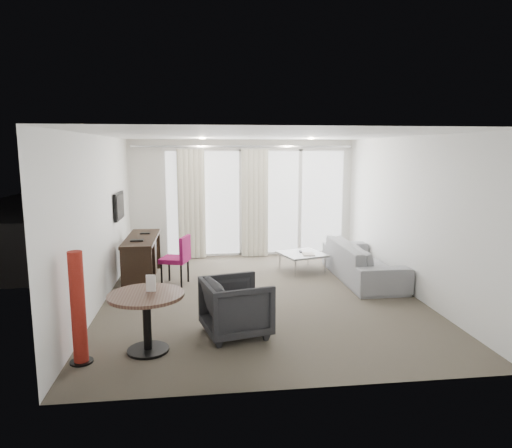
{
  "coord_description": "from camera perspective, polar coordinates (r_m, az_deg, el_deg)",
  "views": [
    {
      "loc": [
        -0.96,
        -7.18,
        2.38
      ],
      "look_at": [
        0.0,
        0.6,
        1.1
      ],
      "focal_mm": 32.0,
      "sensor_mm": 36.0,
      "label": 1
    }
  ],
  "objects": [
    {
      "name": "window_frame",
      "position": [
        10.29,
        0.05,
        2.7
      ],
      "size": [
        4.1,
        0.06,
        2.44
      ],
      "primitive_type": null,
      "color": "white",
      "rests_on": "ground"
    },
    {
      "name": "floor",
      "position": [
        7.62,
        0.56,
        -8.92
      ],
      "size": [
        5.0,
        6.0,
        0.0
      ],
      "primitive_type": "cube",
      "color": "#4D463A",
      "rests_on": "ground"
    },
    {
      "name": "downlight_a",
      "position": [
        8.78,
        -6.75,
        10.58
      ],
      "size": [
        0.12,
        0.12,
        0.02
      ],
      "primitive_type": "cylinder",
      "color": "#FFE0B2",
      "rests_on": "ceiling"
    },
    {
      "name": "round_table",
      "position": [
        5.67,
        -13.46,
        -11.9
      ],
      "size": [
        1.12,
        1.12,
        0.71
      ],
      "primitive_type": null,
      "rotation": [
        0.0,
        0.0,
        0.3
      ],
      "color": "#4B3126",
      "rests_on": "floor"
    },
    {
      "name": "ceiling",
      "position": [
        7.25,
        0.59,
        11.01
      ],
      "size": [
        5.0,
        6.0,
        0.0
      ],
      "primitive_type": "cube",
      "color": "white",
      "rests_on": "ground"
    },
    {
      "name": "wall_front",
      "position": [
        4.42,
        5.72,
        -4.92
      ],
      "size": [
        5.0,
        0.0,
        2.6
      ],
      "primitive_type": "cube",
      "color": "silver",
      "rests_on": "ground"
    },
    {
      "name": "curtain_right",
      "position": [
        10.14,
        -0.13,
        2.6
      ],
      "size": [
        0.6,
        0.2,
        2.38
      ],
      "primitive_type": null,
      "color": "beige",
      "rests_on": "ground"
    },
    {
      "name": "rattan_chair_a",
      "position": [
        11.57,
        1.04,
        -0.38
      ],
      "size": [
        0.62,
        0.62,
        0.88
      ],
      "primitive_type": null,
      "rotation": [
        0.0,
        0.0,
        -0.03
      ],
      "color": "brown",
      "rests_on": "terrace_slab"
    },
    {
      "name": "terrace_slab",
      "position": [
        12.0,
        -0.85,
        -2.46
      ],
      "size": [
        5.6,
        3.0,
        0.12
      ],
      "primitive_type": "cube",
      "color": "#4D4D50",
      "rests_on": "ground"
    },
    {
      "name": "tv",
      "position": [
        8.82,
        -16.76,
        2.17
      ],
      "size": [
        0.05,
        0.8,
        0.5
      ],
      "primitive_type": null,
      "color": "black",
      "rests_on": "wall_left"
    },
    {
      "name": "magazine",
      "position": [
        8.97,
        6.58,
        -3.8
      ],
      "size": [
        0.22,
        0.27,
        0.01
      ],
      "primitive_type": null,
      "rotation": [
        0.0,
        0.0,
        -0.08
      ],
      "color": "gray",
      "rests_on": "coffee_table"
    },
    {
      "name": "rattan_chair_b",
      "position": [
        12.39,
        5.15,
        0.12
      ],
      "size": [
        0.65,
        0.65,
        0.83
      ],
      "primitive_type": null,
      "rotation": [
        0.0,
        0.0,
        -0.15
      ],
      "color": "brown",
      "rests_on": "terrace_slab"
    },
    {
      "name": "curtain_left",
      "position": [
        10.07,
        -8.07,
        2.46
      ],
      "size": [
        0.6,
        0.2,
        2.38
      ],
      "primitive_type": null,
      "color": "beige",
      "rests_on": "ground"
    },
    {
      "name": "menu_card",
      "position": [
        5.62,
        -12.98,
        -8.16
      ],
      "size": [
        0.11,
        0.03,
        0.2
      ],
      "primitive_type": null,
      "rotation": [
        0.0,
        0.0,
        -0.12
      ],
      "color": "white",
      "rests_on": "round_table"
    },
    {
      "name": "wall_left",
      "position": [
        7.42,
        -18.93,
        0.4
      ],
      "size": [
        0.0,
        6.0,
        2.6
      ],
      "primitive_type": "cube",
      "color": "silver",
      "rests_on": "ground"
    },
    {
      "name": "desk",
      "position": [
        8.65,
        -14.02,
        -4.23
      ],
      "size": [
        0.54,
        1.71,
        0.8
      ],
      "primitive_type": null,
      "color": "black",
      "rests_on": "floor"
    },
    {
      "name": "red_lamp",
      "position": [
        5.51,
        -21.35,
        -9.75
      ],
      "size": [
        0.3,
        0.3,
        1.29
      ],
      "primitive_type": "cylinder",
      "rotation": [
        0.0,
        0.0,
        0.21
      ],
      "color": "maroon",
      "rests_on": "floor"
    },
    {
      "name": "wall_right",
      "position": [
        8.04,
        18.53,
        1.07
      ],
      "size": [
        0.0,
        6.0,
        2.6
      ],
      "primitive_type": "cube",
      "color": "silver",
      "rests_on": "ground"
    },
    {
      "name": "coffee_table",
      "position": [
        9.12,
        5.76,
        -4.74
      ],
      "size": [
        0.99,
        0.99,
        0.36
      ],
      "primitive_type": null,
      "rotation": [
        0.0,
        0.0,
        0.29
      ],
      "color": "gray",
      "rests_on": "floor"
    },
    {
      "name": "rattan_table",
      "position": [
        11.2,
        3.66,
        -1.82
      ],
      "size": [
        0.46,
        0.46,
        0.46
      ],
      "primitive_type": null,
      "rotation": [
        0.0,
        0.0,
        -0.01
      ],
      "color": "brown",
      "rests_on": "terrace_slab"
    },
    {
      "name": "window_panel",
      "position": [
        10.31,
        0.04,
        2.71
      ],
      "size": [
        4.0,
        0.02,
        2.38
      ],
      "primitive_type": null,
      "color": "white",
      "rests_on": "ground"
    },
    {
      "name": "balustrade",
      "position": [
        13.32,
        -1.53,
        1.17
      ],
      "size": [
        5.5,
        0.06,
        1.05
      ],
      "primitive_type": null,
      "color": "#B2B2B7",
      "rests_on": "terrace_slab"
    },
    {
      "name": "remote",
      "position": [
        9.19,
        5.59,
        -3.47
      ],
      "size": [
        0.06,
        0.15,
        0.02
      ],
      "primitive_type": null,
      "rotation": [
        0.0,
        0.0,
        -0.09
      ],
      "color": "black",
      "rests_on": "coffee_table"
    },
    {
      "name": "sofa",
      "position": [
        8.71,
        13.18,
        -4.51
      ],
      "size": [
        0.91,
        2.33,
        0.68
      ],
      "primitive_type": "imported",
      "rotation": [
        0.0,
        0.0,
        1.57
      ],
      "color": "gray",
      "rests_on": "floor"
    },
    {
      "name": "downlight_b",
      "position": [
        9.04,
        6.91,
        10.54
      ],
      "size": [
        0.12,
        0.12,
        0.02
      ],
      "primitive_type": "cylinder",
      "color": "#FFE0B2",
      "rests_on": "ceiling"
    },
    {
      "name": "tub_armchair",
      "position": [
        5.99,
        -2.49,
        -10.3
      ],
      "size": [
        0.98,
        0.96,
        0.75
      ],
      "primitive_type": "imported",
      "rotation": [
        0.0,
        0.0,
        1.8
      ],
      "color": "black",
      "rests_on": "floor"
    },
    {
      "name": "curtain_track",
      "position": [
        10.04,
        -1.57,
        9.67
      ],
      "size": [
        4.8,
        0.04,
        0.04
      ],
      "primitive_type": null,
      "color": "#B2B2B7",
      "rests_on": "ceiling"
    },
    {
      "name": "desk_chair",
      "position": [
        8.25,
        -10.13,
        -4.46
      ],
      "size": [
        0.59,
        0.58,
        0.88
      ],
      "primitive_type": null,
      "rotation": [
        0.0,
        0.0,
        -0.31
      ],
      "color": "#89104B",
      "rests_on": "floor"
    }
  ]
}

